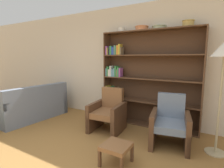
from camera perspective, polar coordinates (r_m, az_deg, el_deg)
wall_back at (r=4.32m, az=5.48°, el=6.39°), size 12.00×0.06×2.75m
bookshelf at (r=4.05m, az=9.46°, el=1.12°), size 2.19×0.30×2.13m
bowl_brass at (r=4.24m, az=3.14°, el=17.34°), size 0.17×0.17×0.10m
bowl_sage at (r=4.04m, az=9.69°, el=17.59°), size 0.30×0.30×0.09m
bowl_stoneware at (r=3.92m, az=15.20°, el=17.50°), size 0.29×0.29×0.07m
bowl_terracotta at (r=3.82m, az=23.62°, el=17.77°), size 0.23×0.23×0.12m
couch at (r=4.95m, az=-24.84°, el=-6.69°), size 1.04×1.73×0.86m
armchair_leather at (r=3.77m, az=-1.27°, el=-9.25°), size 0.70×0.73×0.89m
armchair_cushioned at (r=3.32m, az=18.41°, el=-12.18°), size 0.75×0.78×0.89m
floor_lamp at (r=3.14m, az=32.75°, el=7.46°), size 0.38×0.38×1.79m
footstool at (r=2.68m, az=1.41°, el=-20.07°), size 0.39×0.39×0.31m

